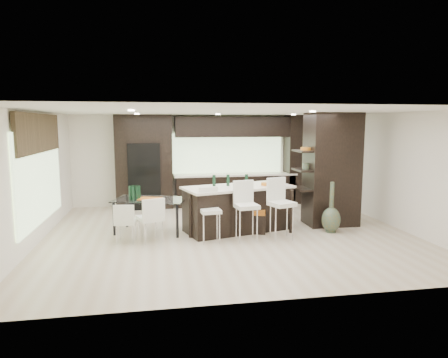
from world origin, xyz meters
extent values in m
plane|color=beige|center=(0.00, 0.00, 0.00)|extent=(8.00, 8.00, 0.00)
cube|color=white|center=(0.00, 3.50, 1.35)|extent=(8.00, 0.02, 2.70)
cube|color=white|center=(-4.00, 0.00, 1.35)|extent=(0.02, 7.00, 2.70)
cube|color=white|center=(4.00, 0.00, 1.35)|extent=(0.02, 7.00, 2.70)
cube|color=white|center=(0.00, 0.00, 2.70)|extent=(8.00, 7.00, 0.02)
cube|color=#B2D199|center=(-3.96, 0.20, 1.35)|extent=(0.04, 3.20, 1.90)
cube|color=#B2D199|center=(0.60, 3.46, 1.55)|extent=(3.40, 0.04, 1.20)
cube|color=brown|center=(-3.93, 0.20, 2.25)|extent=(0.08, 3.00, 0.80)
cube|color=white|center=(0.00, 0.25, 2.68)|extent=(4.00, 3.00, 0.02)
cube|color=black|center=(0.50, 3.17, 1.35)|extent=(6.80, 0.68, 2.70)
cube|color=black|center=(-1.90, 3.12, 0.95)|extent=(0.90, 0.68, 1.90)
cube|color=black|center=(2.60, 0.40, 1.35)|extent=(1.20, 0.80, 2.70)
cube|color=black|center=(0.27, 0.24, 0.52)|extent=(2.67, 1.69, 1.03)
cube|color=white|center=(-0.49, -0.59, 0.46)|extent=(0.44, 0.44, 0.91)
cube|color=white|center=(0.27, -0.62, 0.51)|extent=(0.51, 0.51, 1.01)
cube|color=white|center=(1.03, -0.62, 0.53)|extent=(0.59, 0.59, 1.05)
cube|color=black|center=(0.19, 0.18, 0.27)|extent=(1.49, 0.93, 0.53)
cube|color=white|center=(-1.72, 0.41, 0.38)|extent=(1.78, 1.33, 0.76)
cube|color=white|center=(-1.72, -0.35, 0.43)|extent=(0.61, 0.61, 0.87)
cube|color=white|center=(-2.21, -0.32, 0.38)|extent=(0.46, 0.46, 0.77)
cube|color=white|center=(-0.60, 0.41, 0.46)|extent=(0.56, 0.56, 0.93)
camera|label=1|loc=(-1.60, -8.56, 2.44)|focal=32.00mm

